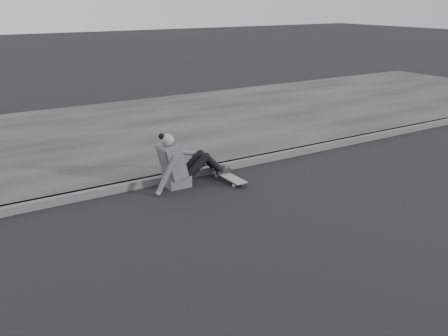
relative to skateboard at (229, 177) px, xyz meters
name	(u,v)px	position (x,y,z in m)	size (l,w,h in m)	color
ground	(317,229)	(0.00, -2.06, -0.07)	(80.00, 80.00, 0.00)	black
curb	(212,169)	(0.00, 0.52, -0.01)	(24.00, 0.16, 0.12)	#4D4D4D
sidewalk	(140,130)	(0.00, 3.54, -0.01)	(24.00, 6.00, 0.12)	#313131
skateboard	(229,177)	(0.00, 0.00, 0.00)	(0.20, 0.78, 0.09)	#A3A39D
seated_woman	(180,163)	(-0.73, 0.25, 0.29)	(1.38, 0.46, 0.88)	#4C4C4F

